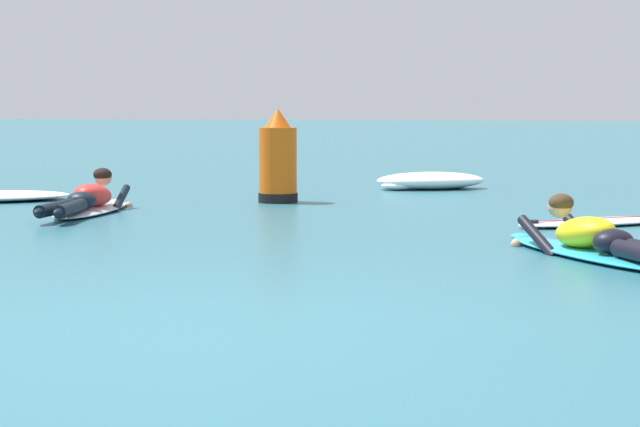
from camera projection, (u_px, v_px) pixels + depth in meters
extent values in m
plane|color=#2D6B7A|center=(405.00, 193.00, 16.33)|extent=(120.00, 120.00, 0.00)
ellipsoid|color=#2DB2D1|center=(588.00, 253.00, 9.66)|extent=(1.64, 2.31, 0.07)
ellipsoid|color=#2DB2D1|center=(521.00, 236.00, 10.73)|extent=(0.26, 0.26, 0.06)
ellipsoid|color=yellow|center=(585.00, 232.00, 9.69)|extent=(0.70, 0.81, 0.35)
ellipsoid|color=black|center=(613.00, 241.00, 9.30)|extent=(0.43, 0.41, 0.20)
cylinder|color=black|center=(538.00, 238.00, 9.99)|extent=(0.38, 0.56, 0.34)
sphere|color=tan|center=(516.00, 244.00, 10.37)|extent=(0.09, 0.09, 0.09)
cylinder|color=black|center=(584.00, 236.00, 10.11)|extent=(0.38, 0.56, 0.34)
sphere|color=tan|center=(562.00, 243.00, 10.47)|extent=(0.09, 0.09, 0.09)
sphere|color=tan|center=(560.00, 206.00, 10.06)|extent=(0.21, 0.21, 0.21)
ellipsoid|color=#47331E|center=(561.00, 203.00, 10.04)|extent=(0.29, 0.28, 0.16)
ellipsoid|color=silver|center=(92.00, 210.00, 13.45)|extent=(0.70, 2.19, 0.07)
ellipsoid|color=silver|center=(117.00, 201.00, 14.47)|extent=(0.21, 0.21, 0.06)
ellipsoid|color=red|center=(93.00, 195.00, 13.49)|extent=(0.45, 0.73, 0.35)
ellipsoid|color=black|center=(81.00, 201.00, 13.09)|extent=(0.36, 0.31, 0.20)
cylinder|color=black|center=(56.00, 208.00, 12.52)|extent=(0.15, 0.89, 0.14)
ellipsoid|color=black|center=(39.00, 212.00, 12.08)|extent=(0.12, 0.23, 0.08)
cylinder|color=black|center=(71.00, 208.00, 12.50)|extent=(0.26, 0.89, 0.14)
ellipsoid|color=black|center=(59.00, 212.00, 12.06)|extent=(0.12, 0.23, 0.08)
cylinder|color=black|center=(85.00, 199.00, 13.90)|extent=(0.13, 0.57, 0.33)
sphere|color=tan|center=(95.00, 205.00, 14.28)|extent=(0.09, 0.09, 0.09)
cylinder|color=black|center=(120.00, 200.00, 13.83)|extent=(0.13, 0.57, 0.33)
sphere|color=tan|center=(129.00, 205.00, 14.19)|extent=(0.09, 0.09, 0.09)
sphere|color=tan|center=(103.00, 177.00, 13.87)|extent=(0.21, 0.21, 0.21)
ellipsoid|color=black|center=(103.00, 174.00, 13.85)|extent=(0.24, 0.22, 0.16)
ellipsoid|color=silver|center=(604.00, 221.00, 12.16)|extent=(2.02, 1.66, 0.07)
cube|color=red|center=(604.00, 218.00, 12.16)|extent=(1.47, 1.05, 0.01)
cone|color=black|center=(534.00, 228.00, 11.81)|extent=(0.14, 0.14, 0.16)
ellipsoid|color=white|center=(430.00, 181.00, 17.05)|extent=(1.79, 1.36, 0.25)
ellipsoid|color=white|center=(454.00, 182.00, 17.24)|extent=(0.69, 0.59, 0.17)
ellipsoid|color=white|center=(400.00, 185.00, 16.88)|extent=(0.71, 0.67, 0.14)
ellipsoid|color=white|center=(28.00, 196.00, 15.34)|extent=(0.90, 0.76, 0.09)
cylinder|color=#EA5B0F|center=(278.00, 165.00, 14.80)|extent=(0.48, 0.48, 0.95)
cone|color=#EA5B0F|center=(278.00, 118.00, 14.74)|extent=(0.33, 0.33, 0.24)
cylinder|color=black|center=(278.00, 198.00, 14.84)|extent=(0.50, 0.50, 0.12)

